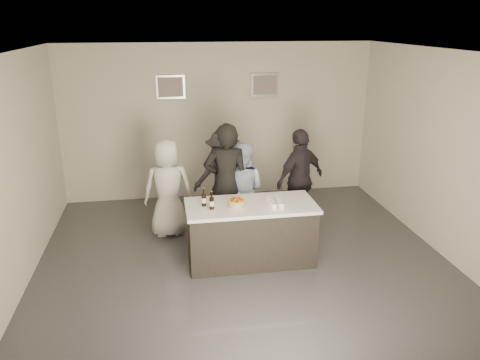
{
  "coord_description": "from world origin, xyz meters",
  "views": [
    {
      "loc": [
        -1.08,
        -5.93,
        3.39
      ],
      "look_at": [
        0.0,
        0.5,
        1.15
      ],
      "focal_mm": 35.0,
      "sensor_mm": 36.0,
      "label": 1
    }
  ],
  "objects": [
    {
      "name": "floor",
      "position": [
        0.0,
        0.0,
        0.0
      ],
      "size": [
        6.0,
        6.0,
        0.0
      ],
      "primitive_type": "plane",
      "color": "#3D3D42",
      "rests_on": "ground"
    },
    {
      "name": "ceiling",
      "position": [
        0.0,
        0.0,
        3.0
      ],
      "size": [
        6.0,
        6.0,
        0.0
      ],
      "primitive_type": "plane",
      "rotation": [
        3.14,
        0.0,
        0.0
      ],
      "color": "white"
    },
    {
      "name": "wall_back",
      "position": [
        0.0,
        3.0,
        1.5
      ],
      "size": [
        6.0,
        0.04,
        3.0
      ],
      "primitive_type": "cube",
      "color": "beige",
      "rests_on": "ground"
    },
    {
      "name": "wall_front",
      "position": [
        0.0,
        -3.0,
        1.5
      ],
      "size": [
        6.0,
        0.04,
        3.0
      ],
      "primitive_type": "cube",
      "color": "beige",
      "rests_on": "ground"
    },
    {
      "name": "wall_left",
      "position": [
        -3.0,
        0.0,
        1.5
      ],
      "size": [
        0.04,
        6.0,
        3.0
      ],
      "primitive_type": "cube",
      "color": "beige",
      "rests_on": "ground"
    },
    {
      "name": "wall_right",
      "position": [
        3.0,
        0.0,
        1.5
      ],
      "size": [
        0.04,
        6.0,
        3.0
      ],
      "primitive_type": "cube",
      "color": "beige",
      "rests_on": "ground"
    },
    {
      "name": "picture_left",
      "position": [
        -0.9,
        2.97,
        2.2
      ],
      "size": [
        0.54,
        0.04,
        0.44
      ],
      "primitive_type": "cube",
      "color": "#B2B2B7",
      "rests_on": "wall_back"
    },
    {
      "name": "picture_right",
      "position": [
        0.9,
        2.97,
        2.2
      ],
      "size": [
        0.54,
        0.04,
        0.44
      ],
      "primitive_type": "cube",
      "color": "#B2B2B7",
      "rests_on": "wall_back"
    },
    {
      "name": "bar_counter",
      "position": [
        0.1,
        0.15,
        0.45
      ],
      "size": [
        1.86,
        0.86,
        0.9
      ],
      "primitive_type": "cube",
      "color": "white",
      "rests_on": "ground"
    },
    {
      "name": "cake",
      "position": [
        -0.12,
        0.11,
        0.94
      ],
      "size": [
        0.24,
        0.24,
        0.08
      ],
      "primitive_type": "cylinder",
      "color": "yellow",
      "rests_on": "bar_counter"
    },
    {
      "name": "beer_bottle_a",
      "position": [
        -0.57,
        0.2,
        1.03
      ],
      "size": [
        0.07,
        0.07,
        0.26
      ],
      "primitive_type": "cylinder",
      "color": "black",
      "rests_on": "bar_counter"
    },
    {
      "name": "beer_bottle_b",
      "position": [
        -0.47,
        0.06,
        1.03
      ],
      "size": [
        0.07,
        0.07,
        0.26
      ],
      "primitive_type": "cylinder",
      "color": "black",
      "rests_on": "bar_counter"
    },
    {
      "name": "tumbler_cluster",
      "position": [
        0.44,
        0.08,
        0.94
      ],
      "size": [
        0.19,
        0.4,
        0.08
      ],
      "primitive_type": "cube",
      "color": "#C38912",
      "rests_on": "bar_counter"
    },
    {
      "name": "candles",
      "position": [
        -0.23,
        -0.21,
        0.9
      ],
      "size": [
        0.24,
        0.08,
        0.01
      ],
      "primitive_type": "cube",
      "color": "pink",
      "rests_on": "bar_counter"
    },
    {
      "name": "person_main_black",
      "position": [
        -0.15,
        0.86,
        0.97
      ],
      "size": [
        0.76,
        0.54,
        1.94
      ],
      "primitive_type": "imported",
      "rotation": [
        0.0,
        0.0,
        3.02
      ],
      "color": "black",
      "rests_on": "ground"
    },
    {
      "name": "person_main_blue",
      "position": [
        0.11,
        1.0,
        0.8
      ],
      "size": [
        0.95,
        0.86,
        1.6
      ],
      "primitive_type": "imported",
      "rotation": [
        0.0,
        0.0,
        2.75
      ],
      "color": "#AEBFE3",
      "rests_on": "ground"
    },
    {
      "name": "person_guest_left",
      "position": [
        -1.05,
        1.26,
        0.81
      ],
      "size": [
        0.8,
        0.53,
        1.62
      ],
      "primitive_type": "imported",
      "rotation": [
        0.0,
        0.0,
        3.16
      ],
      "color": "silver",
      "rests_on": "ground"
    },
    {
      "name": "person_guest_right",
      "position": [
        1.14,
        1.2,
        0.86
      ],
      "size": [
        1.09,
        0.86,
        1.72
      ],
      "primitive_type": "imported",
      "rotation": [
        0.0,
        0.0,
        3.65
      ],
      "color": "#262127",
      "rests_on": "ground"
    },
    {
      "name": "person_guest_back",
      "position": [
        -0.09,
        1.82,
        0.8
      ],
      "size": [
        1.04,
        0.61,
        1.6
      ],
      "primitive_type": "imported",
      "rotation": [
        0.0,
        0.0,
        3.13
      ],
      "color": "#302D35",
      "rests_on": "ground"
    }
  ]
}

